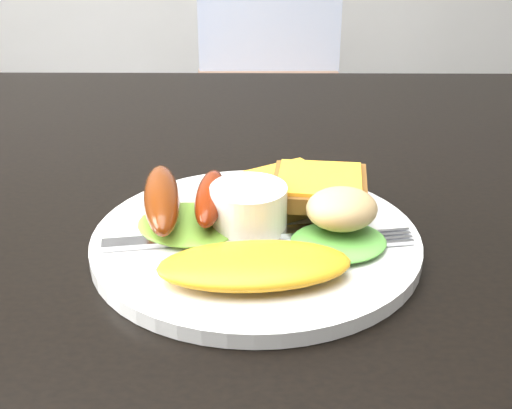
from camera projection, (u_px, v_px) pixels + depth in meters
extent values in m
cube|color=black|center=(198.00, 226.00, 0.60)|extent=(1.20, 0.80, 0.04)
cube|color=tan|center=(270.00, 96.00, 1.85)|extent=(0.39, 0.39, 0.05)
cylinder|color=white|center=(256.00, 242.00, 0.52)|extent=(0.24, 0.24, 0.01)
ellipsoid|color=#578E27|center=(190.00, 224.00, 0.53)|extent=(0.10, 0.09, 0.01)
ellipsoid|color=#438C34|center=(338.00, 242.00, 0.50)|extent=(0.08, 0.08, 0.01)
ellipsoid|color=orange|center=(254.00, 265.00, 0.46)|extent=(0.13, 0.07, 0.02)
ellipsoid|color=#6A2800|center=(162.00, 198.00, 0.53)|extent=(0.04, 0.11, 0.03)
ellipsoid|color=#702406|center=(210.00, 197.00, 0.53)|extent=(0.02, 0.09, 0.02)
cylinder|color=white|center=(249.00, 208.00, 0.52)|extent=(0.07, 0.07, 0.03)
cube|color=olive|center=(289.00, 190.00, 0.58)|extent=(0.10, 0.10, 0.01)
cube|color=brown|center=(319.00, 187.00, 0.55)|extent=(0.08, 0.08, 0.01)
ellipsoid|color=#C8B58E|center=(342.00, 209.00, 0.51)|extent=(0.07, 0.07, 0.03)
cube|color=#ADAFB7|center=(218.00, 237.00, 0.51)|extent=(0.17, 0.04, 0.00)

